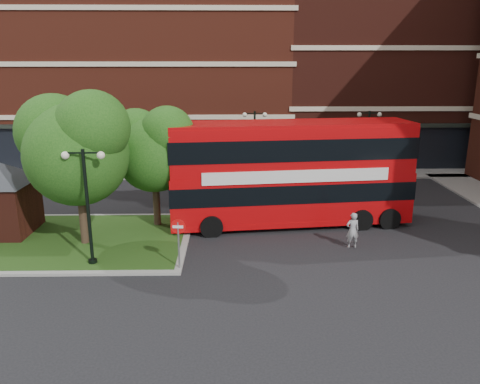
{
  "coord_description": "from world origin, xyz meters",
  "views": [
    {
      "loc": [
        0.37,
        -18.08,
        8.35
      ],
      "look_at": [
        0.79,
        4.51,
        2.0
      ],
      "focal_mm": 35.0,
      "sensor_mm": 36.0,
      "label": 1
    }
  ],
  "objects_px": {
    "woman": "(352,230)",
    "car_silver": "(159,167)",
    "bus": "(290,167)",
    "car_white": "(334,171)"
  },
  "relations": [
    {
      "from": "bus",
      "to": "car_silver",
      "type": "xyz_separation_m",
      "value": [
        -8.43,
        10.62,
        -2.35
      ]
    },
    {
      "from": "woman",
      "to": "car_white",
      "type": "bearing_deg",
      "value": -104.91
    },
    {
      "from": "bus",
      "to": "car_white",
      "type": "distance_m",
      "value": 10.36
    },
    {
      "from": "bus",
      "to": "car_white",
      "type": "height_order",
      "value": "bus"
    },
    {
      "from": "woman",
      "to": "car_silver",
      "type": "distance_m",
      "value": 17.77
    },
    {
      "from": "bus",
      "to": "woman",
      "type": "bearing_deg",
      "value": -59.75
    },
    {
      "from": "bus",
      "to": "woman",
      "type": "xyz_separation_m",
      "value": [
        2.51,
        -3.38,
        -2.25
      ]
    },
    {
      "from": "woman",
      "to": "car_silver",
      "type": "xyz_separation_m",
      "value": [
        -10.94,
        14.0,
        -0.1
      ]
    },
    {
      "from": "car_silver",
      "to": "car_white",
      "type": "xyz_separation_m",
      "value": [
        12.74,
        -1.5,
        -0.02
      ]
    },
    {
      "from": "bus",
      "to": "car_white",
      "type": "relative_size",
      "value": 2.83
    }
  ]
}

